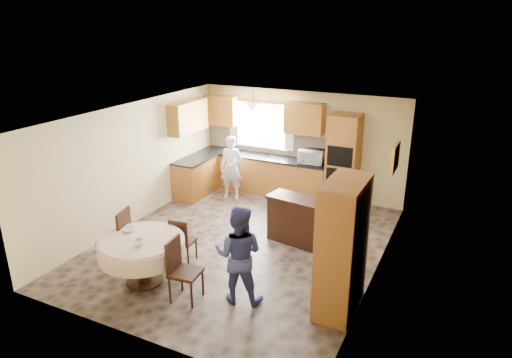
{
  "coord_description": "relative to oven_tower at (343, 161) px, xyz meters",
  "views": [
    {
      "loc": [
        3.65,
        -6.89,
        4.1
      ],
      "look_at": [
        0.15,
        0.3,
        1.25
      ],
      "focal_mm": 32.0,
      "sensor_mm": 36.0,
      "label": 1
    }
  ],
  "objects": [
    {
      "name": "framed_picture",
      "position": [
        1.32,
        -1.41,
        0.65
      ],
      "size": [
        0.06,
        0.63,
        0.52
      ],
      "color": "gold",
      "rests_on": "wall_right"
    },
    {
      "name": "person_dining",
      "position": [
        -0.35,
        -4.31,
        -0.29
      ],
      "size": [
        0.87,
        0.75,
        1.54
      ],
      "primitive_type": "imported",
      "rotation": [
        0.0,
        0.0,
        3.38
      ],
      "color": "navy",
      "rests_on": "floor"
    },
    {
      "name": "sideboard",
      "position": [
        -0.23,
        -2.14,
        -0.64
      ],
      "size": [
        1.25,
        0.68,
        0.85
      ],
      "primitive_type": "cube",
      "rotation": [
        0.0,
        0.0,
        -0.16
      ],
      "color": "#35190E",
      "rests_on": "floor"
    },
    {
      "name": "pendant",
      "position": [
        -2.15,
        -0.19,
        1.06
      ],
      "size": [
        0.36,
        0.36,
        0.18
      ],
      "primitive_type": "cone",
      "rotation": [
        3.14,
        0.0,
        0.0
      ],
      "color": "beige",
      "rests_on": "ceiling"
    },
    {
      "name": "microwave",
      "position": [
        -0.73,
        -0.04,
        0.02
      ],
      "size": [
        0.61,
        0.44,
        0.32
      ],
      "primitive_type": "imported",
      "rotation": [
        0.0,
        0.0,
        0.1
      ],
      "color": "silver",
      "rests_on": "counter_back"
    },
    {
      "name": "window",
      "position": [
        -2.15,
        0.29,
        0.54
      ],
      "size": [
        1.4,
        0.03,
        1.1
      ],
      "primitive_type": "cube",
      "color": "white",
      "rests_on": "wall_back"
    },
    {
      "name": "counter_back",
      "position": [
        -2.0,
        0.01,
        -0.16
      ],
      "size": [
        3.3,
        0.64,
        0.04
      ],
      "primitive_type": "cube",
      "color": "black",
      "rests_on": "base_cab_back"
    },
    {
      "name": "oven_tower",
      "position": [
        0.0,
        0.0,
        0.0
      ],
      "size": [
        0.66,
        0.62,
        2.12
      ],
      "primitive_type": "cube",
      "color": "#BD6F32",
      "rests_on": "floor"
    },
    {
      "name": "wall_cab_right",
      "position": [
        -1.0,
        0.15,
        0.85
      ],
      "size": [
        0.9,
        0.33,
        0.72
      ],
      "primitive_type": "cube",
      "color": "#BE812F",
      "rests_on": "wall_back"
    },
    {
      "name": "bowl_table",
      "position": [
        -2.32,
        -4.43,
        -0.25
      ],
      "size": [
        0.22,
        0.22,
        0.06
      ],
      "primitive_type": "imported",
      "rotation": [
        0.0,
        0.0,
        0.3
      ],
      "color": "#B2B2B2",
      "rests_on": "dining_table"
    },
    {
      "name": "base_cab_back",
      "position": [
        -2.0,
        0.01,
        -0.62
      ],
      "size": [
        3.3,
        0.6,
        0.88
      ],
      "primitive_type": "cube",
      "color": "#BD6F32",
      "rests_on": "floor"
    },
    {
      "name": "counter_left",
      "position": [
        -3.35,
        -0.89,
        -0.16
      ],
      "size": [
        0.64,
        1.2,
        0.04
      ],
      "primitive_type": "cube",
      "color": "black",
      "rests_on": "base_cab_left"
    },
    {
      "name": "bottle_sideboard",
      "position": [
        0.21,
        -2.14,
        -0.07
      ],
      "size": [
        0.13,
        0.13,
        0.28
      ],
      "primitive_type": "imported",
      "rotation": [
        0.0,
        0.0,
        0.29
      ],
      "color": "silver",
      "rests_on": "sideboard"
    },
    {
      "name": "curtain_right",
      "position": [
        -1.4,
        0.24,
        0.59
      ],
      "size": [
        0.22,
        0.02,
        1.15
      ],
      "primitive_type": "cube",
      "color": "white",
      "rests_on": "wall_back"
    },
    {
      "name": "backsplash",
      "position": [
        -2.0,
        0.3,
        0.12
      ],
      "size": [
        3.3,
        0.02,
        0.55
      ],
      "primitive_type": "cube",
      "color": "#C5B68B",
      "rests_on": "wall_back"
    },
    {
      "name": "chair_left",
      "position": [
        -2.67,
        -4.32,
        -0.48
      ],
      "size": [
        0.55,
        0.55,
        1.05
      ],
      "rotation": [
        0.0,
        0.0,
        -1.33
      ],
      "color": "#35190E",
      "rests_on": "floor"
    },
    {
      "name": "oven_lower",
      "position": [
        0.0,
        -0.31,
        -0.31
      ],
      "size": [
        0.56,
        0.01,
        0.45
      ],
      "primitive_type": "cube",
      "color": "black",
      "rests_on": "oven_tower"
    },
    {
      "name": "wall_front",
      "position": [
        -1.15,
        -5.69,
        0.19
      ],
      "size": [
        5.0,
        0.02,
        2.5
      ],
      "primitive_type": "cube",
      "color": "#D3C087",
      "rests_on": "floor"
    },
    {
      "name": "wall_right",
      "position": [
        1.35,
        -2.69,
        0.19
      ],
      "size": [
        0.02,
        6.0,
        2.5
      ],
      "primitive_type": "cube",
      "color": "#D3C087",
      "rests_on": "floor"
    },
    {
      "name": "wall_cab_left",
      "position": [
        -3.2,
        0.15,
        0.85
      ],
      "size": [
        0.85,
        0.33,
        0.72
      ],
      "primitive_type": "cube",
      "color": "#BE812F",
      "rests_on": "wall_back"
    },
    {
      "name": "oven_upper",
      "position": [
        0.0,
        -0.31,
        0.19
      ],
      "size": [
        0.56,
        0.01,
        0.45
      ],
      "primitive_type": "cube",
      "color": "black",
      "rests_on": "oven_tower"
    },
    {
      "name": "chair_right",
      "position": [
        -1.16,
        -4.66,
        -0.51
      ],
      "size": [
        0.47,
        0.47,
        0.99
      ],
      "rotation": [
        0.0,
        0.0,
        1.67
      ],
      "color": "#35190E",
      "rests_on": "floor"
    },
    {
      "name": "curtain_left",
      "position": [
        -2.9,
        0.24,
        0.59
      ],
      "size": [
        0.22,
        0.02,
        1.15
      ],
      "primitive_type": "cube",
      "color": "white",
      "rests_on": "wall_back"
    },
    {
      "name": "chair_back",
      "position": [
        -1.76,
        -3.78,
        -0.59
      ],
      "size": [
        0.41,
        0.41,
        0.85
      ],
      "rotation": [
        0.0,
        0.0,
        3.26
      ],
      "color": "#35190E",
      "rests_on": "floor"
    },
    {
      "name": "bowl_sideboard",
      "position": [
        -0.49,
        -2.14,
        -0.19
      ],
      "size": [
        0.23,
        0.23,
        0.05
      ],
      "primitive_type": "imported",
      "rotation": [
        0.0,
        0.0,
        -0.17
      ],
      "color": "#B2B2B2",
      "rests_on": "sideboard"
    },
    {
      "name": "cupboard",
      "position": [
        1.07,
        -3.83,
        -0.06
      ],
      "size": [
        0.53,
        1.05,
        2.01
      ],
      "primitive_type": "cube",
      "color": "#BD6F32",
      "rests_on": "floor"
    },
    {
      "name": "cup_table",
      "position": [
        -1.85,
        -4.74,
        -0.23
      ],
      "size": [
        0.15,
        0.15,
        0.11
      ],
      "primitive_type": "imported",
      "rotation": [
        0.0,
        0.0,
        -0.11
      ],
      "color": "#B2B2B2",
      "rests_on": "dining_table"
    },
    {
      "name": "wall_back",
      "position": [
        -1.15,
        0.31,
        0.19
      ],
      "size": [
        5.0,
        0.02,
        2.5
      ],
      "primitive_type": "cube",
      "color": "#D3C087",
      "rests_on": "floor"
    },
    {
      "name": "person_sink",
      "position": [
        -2.48,
        -0.67,
        -0.31
      ],
      "size": [
        0.61,
        0.46,
        1.5
      ],
      "primitive_type": "imported",
      "rotation": [
        0.0,
        0.0,
        0.19
      ],
      "color": "silver",
      "rests_on": "floor"
    },
    {
      "name": "ceiling",
      "position": [
        -1.15,
        -2.69,
        1.44
      ],
      "size": [
        5.0,
        6.0,
        0.01
      ],
      "primitive_type": "cube",
      "color": "white",
      "rests_on": "wall_back"
    },
    {
      "name": "dining_table",
      "position": [
        -1.98,
        -4.54,
        -0.45
      ],
      "size": [
        1.37,
        1.37,
        0.78
      ],
      "color": "#35190E",
      "rests_on": "floor"
    },
    {
      "name": "base_cab_left",
      "position": [
        -3.35,
        -0.89,
        -0.62
      ],
      "size": [
        0.6,
        1.2,
        0.88
      ],
      "primitive_type": "cube",
      "color": "#BD6F32",
      "rests_on": "floor"
    },
    {
      "name": "wall_left",
      "position": [
        -3.65,
        -2.69,
        0.19
      ],
      "size": [
        0.02,
        6.0,
        2.5
      ],
      "primitive_type": "cube",
      "color": "#D3C087",
      "rests_on": "floor"
    },
    {
      "name": "floor",
      "position": [
        -1.15,
        -2.69,
        -1.06
      ],
      "size": [
        5.0,
        6.0,
        0.01
      ],
      "primitive_type": "cube",
      "color": "brown",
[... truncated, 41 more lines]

